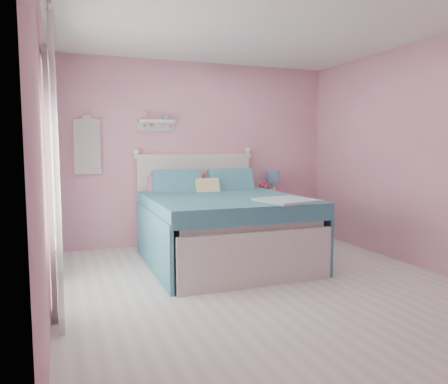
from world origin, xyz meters
TOP-DOWN VIEW (x-y plane):
  - floor at (0.00, 0.00)m, footprint 4.50×4.50m
  - room_shell at (0.00, 0.00)m, footprint 4.50×4.50m
  - bed at (-0.08, 1.13)m, footprint 1.76×2.24m
  - nightstand at (1.08, 2.01)m, footprint 0.44×0.44m
  - table_lamp at (1.13, 2.08)m, footprint 0.20×0.20m
  - vase at (0.96, 2.05)m, footprint 0.17×0.17m
  - teacup at (1.05, 1.90)m, footprint 0.10×0.10m
  - roses at (0.96, 2.04)m, footprint 0.14×0.11m
  - wall_shelf at (-0.63, 2.19)m, footprint 0.50×0.15m
  - hanging_dress at (-1.55, 2.18)m, footprint 0.34×0.03m
  - french_door at (-1.97, 0.40)m, footprint 0.04×1.32m
  - curtain_near at (-1.92, -0.34)m, footprint 0.04×0.40m
  - curtain_far at (-1.92, 1.14)m, footprint 0.04×0.40m

SIDE VIEW (x-z plane):
  - floor at x=0.00m, z-range 0.00..0.00m
  - nightstand at x=1.08m, z-range 0.00..0.64m
  - bed at x=-0.08m, z-range -0.22..1.07m
  - teacup at x=1.05m, z-range 0.64..0.71m
  - vase at x=0.96m, z-range 0.64..0.79m
  - roses at x=0.96m, z-range 0.77..0.89m
  - table_lamp at x=1.13m, z-range 0.72..1.12m
  - french_door at x=-1.97m, z-range -0.01..2.15m
  - curtain_near at x=-1.92m, z-range 0.02..2.34m
  - curtain_far at x=-1.92m, z-range 0.02..2.34m
  - hanging_dress at x=-1.55m, z-range 1.04..1.76m
  - room_shell at x=0.00m, z-range -0.67..3.83m
  - wall_shelf at x=-0.63m, z-range 1.61..1.86m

